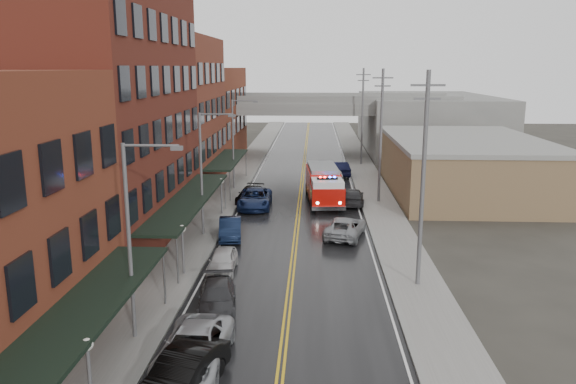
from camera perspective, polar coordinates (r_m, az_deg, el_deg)
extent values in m
cube|color=black|center=(46.78, 1.04, -2.42)|extent=(11.00, 160.00, 0.02)
cube|color=slate|center=(47.52, -7.80, -2.22)|extent=(3.00, 160.00, 0.15)
cube|color=slate|center=(47.13, 9.96, -2.42)|extent=(3.00, 160.00, 0.15)
cube|color=gray|center=(47.25, -5.83, -2.25)|extent=(0.30, 160.00, 0.15)
cube|color=gray|center=(46.95, 7.96, -2.41)|extent=(0.30, 160.00, 0.15)
cube|color=#501E15|center=(40.97, -18.32, 7.58)|extent=(9.00, 20.00, 18.00)
cube|color=brown|center=(57.72, -12.05, 7.72)|extent=(9.00, 15.00, 15.00)
cube|color=maroon|center=(74.85, -8.62, 7.76)|extent=(9.00, 20.00, 12.00)
cube|color=olive|center=(57.90, 17.40, 2.44)|extent=(14.00, 22.00, 5.00)
cube|color=slate|center=(87.17, 13.85, 6.89)|extent=(18.00, 30.00, 8.00)
cube|color=black|center=(22.97, -20.46, -11.69)|extent=(2.60, 16.00, 0.18)
cylinder|color=slate|center=(29.79, -12.47, -8.64)|extent=(0.10, 0.10, 3.00)
cube|color=black|center=(40.21, -9.98, -0.73)|extent=(2.60, 18.00, 0.18)
cylinder|color=slate|center=(32.33, -11.18, -6.86)|extent=(0.10, 0.10, 3.00)
cylinder|color=slate|center=(48.56, -6.41, -0.13)|extent=(0.10, 0.10, 3.00)
cube|color=black|center=(57.08, -6.19, 3.32)|extent=(2.60, 13.00, 0.18)
cylinder|color=slate|center=(51.26, -5.92, 0.56)|extent=(0.10, 0.10, 3.00)
cylinder|color=slate|center=(63.13, -4.29, 2.87)|extent=(0.10, 0.10, 3.00)
cylinder|color=#59595B|center=(21.65, -19.45, -17.93)|extent=(0.14, 0.14, 2.80)
sphere|color=silver|center=(20.95, -19.76, -14.38)|extent=(0.44, 0.44, 0.44)
cylinder|color=#59595B|center=(33.84, -10.62, -6.12)|extent=(0.14, 0.14, 2.80)
sphere|color=silver|center=(33.39, -10.72, -3.69)|extent=(0.44, 0.44, 0.44)
cylinder|color=#59595B|center=(47.05, -6.77, -0.68)|extent=(0.14, 0.14, 2.80)
sphere|color=silver|center=(46.73, -6.81, 1.11)|extent=(0.44, 0.44, 0.44)
cylinder|color=#59595B|center=(25.69, -15.82, -5.20)|extent=(0.18, 0.18, 9.00)
cylinder|color=#59595B|center=(24.37, -13.76, 4.60)|extent=(2.40, 0.12, 0.12)
cube|color=#59595B|center=(24.10, -11.23, 4.39)|extent=(0.50, 0.22, 0.18)
cylinder|color=#59595B|center=(40.71, -8.80, 1.64)|extent=(0.18, 0.18, 9.00)
cylinder|color=#59595B|center=(39.89, -7.31, 7.85)|extent=(2.40, 0.12, 0.12)
cube|color=#59595B|center=(39.72, -5.72, 7.72)|extent=(0.50, 0.22, 0.18)
cylinder|color=#59595B|center=(56.27, -5.60, 4.74)|extent=(0.18, 0.18, 9.00)
cylinder|color=#59595B|center=(55.68, -4.46, 9.23)|extent=(2.40, 0.12, 0.12)
cube|color=#59595B|center=(55.56, -3.32, 9.14)|extent=(0.50, 0.22, 0.18)
cylinder|color=#59595B|center=(31.34, 13.54, 0.95)|extent=(0.24, 0.24, 12.00)
cube|color=#59595B|center=(30.75, 14.05, 10.48)|extent=(1.80, 0.12, 0.12)
cube|color=#59595B|center=(30.78, 13.98, 9.18)|extent=(1.40, 0.12, 0.12)
cylinder|color=#59595B|center=(50.88, 9.41, 5.51)|extent=(0.24, 0.24, 12.00)
cube|color=#59595B|center=(50.52, 9.62, 11.37)|extent=(1.80, 0.12, 0.12)
cube|color=#59595B|center=(50.53, 9.59, 10.58)|extent=(1.40, 0.12, 0.12)
cylinder|color=#59595B|center=(70.68, 7.56, 7.52)|extent=(0.24, 0.24, 12.00)
cube|color=#59595B|center=(70.41, 7.68, 11.73)|extent=(1.80, 0.12, 0.12)
cube|color=#59595B|center=(70.43, 7.67, 11.16)|extent=(1.40, 0.12, 0.12)
cube|color=slate|center=(77.36, 1.76, 8.61)|extent=(40.00, 10.00, 1.50)
cube|color=slate|center=(78.66, -6.33, 5.86)|extent=(1.60, 8.00, 6.00)
cube|color=slate|center=(78.30, 9.86, 5.72)|extent=(1.60, 8.00, 6.00)
cube|color=#B60F08|center=(52.27, 3.53, 1.08)|extent=(3.24, 6.28, 2.32)
cube|color=#B60F08|center=(48.15, 4.00, -0.33)|extent=(2.98, 3.08, 1.66)
cube|color=silver|center=(47.92, 4.02, 0.95)|extent=(2.83, 2.85, 0.55)
cube|color=black|center=(48.29, 3.98, 0.11)|extent=(2.91, 1.98, 0.88)
cube|color=slate|center=(52.03, 3.55, 2.51)|extent=(2.93, 5.82, 0.33)
cube|color=black|center=(47.85, 4.02, 1.38)|extent=(1.79, 0.45, 0.15)
sphere|color=#FF0C0C|center=(47.77, 3.30, 1.48)|extent=(0.22, 0.22, 0.22)
sphere|color=#1933FF|center=(47.89, 4.75, 1.49)|extent=(0.22, 0.22, 0.22)
cylinder|color=black|center=(48.13, 2.56, -1.34)|extent=(1.13, 0.47, 1.10)
cylinder|color=black|center=(48.38, 5.43, -1.31)|extent=(1.13, 0.47, 1.10)
cylinder|color=black|center=(51.88, 2.23, -0.31)|extent=(1.13, 0.47, 1.10)
cylinder|color=black|center=(52.11, 4.90, -0.29)|extent=(1.13, 0.47, 1.10)
cylinder|color=black|center=(54.57, 2.03, 0.34)|extent=(1.13, 0.47, 1.10)
cylinder|color=black|center=(54.79, 4.56, 0.36)|extent=(1.13, 0.47, 1.10)
imported|color=black|center=(22.62, -10.63, -17.68)|extent=(3.05, 5.22, 1.63)
imported|color=#9B9EA2|center=(24.34, -9.55, -15.38)|extent=(2.81, 5.77, 1.58)
imported|color=#2A2A2D|center=(29.24, -7.24, -10.57)|extent=(2.53, 4.91, 1.36)
imported|color=#B8B8B8|center=(34.39, -6.66, -6.96)|extent=(1.68, 4.00, 1.35)
imported|color=black|center=(40.79, -5.90, -3.71)|extent=(2.12, 4.58, 1.45)
imported|color=#121F45|center=(49.37, -3.38, -0.66)|extent=(2.84, 6.00, 1.66)
imported|color=black|center=(51.59, -3.88, -0.26)|extent=(2.51, 4.88, 1.36)
imported|color=gray|center=(41.12, 5.84, -3.57)|extent=(3.63, 5.68, 1.46)
imported|color=#232426|center=(50.79, 6.58, -0.49)|extent=(2.25, 4.97, 1.41)
imported|color=#BBBBBB|center=(61.17, 4.83, 1.75)|extent=(1.95, 4.04, 1.33)
imported|color=black|center=(64.03, 5.19, 2.37)|extent=(2.53, 5.20, 1.64)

